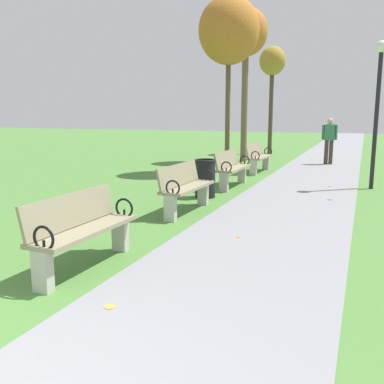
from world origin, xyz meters
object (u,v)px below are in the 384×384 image
object	(u,v)px
park_bench_5	(258,157)
pedestrian_walking	(329,139)
tree_1	(229,31)
tree_3	(272,65)
park_bench_2	(82,229)
park_bench_4	(232,168)
park_bench_3	(185,187)
tree_2	(246,36)
trash_bin	(205,178)
lamp_post	(378,92)

from	to	relation	value
park_bench_5	pedestrian_walking	distance (m)	3.44
tree_1	tree_3	bearing A→B (deg)	90.26
park_bench_2	tree_3	bearing A→B (deg)	93.50
tree_1	park_bench_4	bearing A→B (deg)	-70.34
park_bench_3	pedestrian_walking	size ratio (longest dim) A/B	1.00
tree_2	trash_bin	size ratio (longest dim) A/B	6.65
tree_3	park_bench_3	bearing A→B (deg)	-85.58
park_bench_2	lamp_post	bearing A→B (deg)	65.59
park_bench_2	tree_1	distance (m)	9.53
park_bench_5	park_bench_4	bearing A→B (deg)	-90.00
tree_3	lamp_post	size ratio (longest dim) A/B	1.35
pedestrian_walking	park_bench_4	bearing A→B (deg)	-108.00
trash_bin	tree_1	bearing A→B (deg)	100.60
tree_2	trash_bin	bearing A→B (deg)	-81.49
park_bench_2	pedestrian_walking	bearing A→B (deg)	81.10
park_bench_5	tree_1	size ratio (longest dim) A/B	0.31
park_bench_2	tree_2	xyz separation A→B (m)	(-1.23, 11.86, 4.10)
park_bench_3	lamp_post	world-z (taller)	lamp_post
pedestrian_walking	tree_2	bearing A→B (deg)	-178.43
park_bench_2	park_bench_4	bearing A→B (deg)	90.00
tree_3	park_bench_4	bearing A→B (deg)	-84.14
park_bench_2	park_bench_5	xyz separation A→B (m)	(0.00, 9.09, 0.00)
park_bench_4	tree_2	distance (m)	7.11
park_bench_5	tree_1	bearing A→B (deg)	-158.50
park_bench_4	tree_3	world-z (taller)	tree_3
tree_3	pedestrian_walking	distance (m)	5.32
pedestrian_walking	lamp_post	xyz separation A→B (m)	(1.39, -4.76, 1.38)
park_bench_4	park_bench_5	distance (m)	2.90
park_bench_2	pedestrian_walking	world-z (taller)	pedestrian_walking
park_bench_4	trash_bin	xyz separation A→B (m)	(-0.15, -1.53, -0.06)
park_bench_3	tree_3	world-z (taller)	tree_3
lamp_post	park_bench_3	bearing A→B (deg)	-129.19
pedestrian_walking	tree_3	bearing A→B (deg)	129.60
trash_bin	tree_2	bearing A→B (deg)	98.51
park_bench_2	tree_2	distance (m)	12.61
park_bench_5	tree_3	world-z (taller)	tree_3
park_bench_4	pedestrian_walking	world-z (taller)	pedestrian_walking
park_bench_2	park_bench_3	world-z (taller)	same
park_bench_2	tree_1	world-z (taller)	tree_1
park_bench_4	trash_bin	size ratio (longest dim) A/B	1.92
park_bench_5	lamp_post	bearing A→B (deg)	-30.34
park_bench_4	park_bench_5	xyz separation A→B (m)	(0.00, 2.90, 0.00)
park_bench_4	tree_3	size ratio (longest dim) A/B	0.34
tree_3	trash_bin	distance (m)	11.26
park_bench_3	trash_bin	world-z (taller)	park_bench_3
tree_3	park_bench_2	bearing A→B (deg)	-86.50
tree_2	tree_3	xyz separation A→B (m)	(0.29, 3.48, -0.68)
trash_bin	tree_3	bearing A→B (deg)	94.24
park_bench_2	lamp_post	world-z (taller)	lamp_post
park_bench_3	trash_bin	distance (m)	1.49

